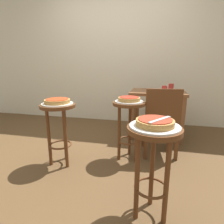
{
  "coord_description": "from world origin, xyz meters",
  "views": [
    {
      "loc": [
        0.75,
        -1.97,
        1.1
      ],
      "look_at": [
        0.33,
        -0.15,
        0.63
      ],
      "focal_mm": 29.69,
      "sensor_mm": 36.0,
      "label": 1
    }
  ],
  "objects_px": {
    "serving_plate_leftside": "(129,101)",
    "dining_table": "(157,100)",
    "cup_near_edge": "(164,89)",
    "condiment_shaker": "(163,88)",
    "pizza_leftside": "(129,99)",
    "cup_far_edge": "(171,87)",
    "serving_plate_foreground": "(155,126)",
    "stool_leftside": "(129,118)",
    "pizza_foreground": "(155,122)",
    "serving_plate_middle": "(57,104)",
    "wooden_chair": "(161,119)",
    "pizza_middle": "(57,101)",
    "stool_middle": "(59,121)",
    "stool_foreground": "(153,152)",
    "pizza_server_knife": "(160,120)"
  },
  "relations": [
    {
      "from": "serving_plate_leftside",
      "to": "dining_table",
      "type": "height_order",
      "value": "dining_table"
    },
    {
      "from": "cup_near_edge",
      "to": "condiment_shaker",
      "type": "relative_size",
      "value": 1.09
    },
    {
      "from": "pizza_leftside",
      "to": "cup_far_edge",
      "type": "distance_m",
      "value": 1.16
    },
    {
      "from": "serving_plate_foreground",
      "to": "stool_leftside",
      "type": "relative_size",
      "value": 0.49
    },
    {
      "from": "serving_plate_leftside",
      "to": "cup_far_edge",
      "type": "height_order",
      "value": "cup_far_edge"
    },
    {
      "from": "serving_plate_leftside",
      "to": "dining_table",
      "type": "relative_size",
      "value": 0.4
    },
    {
      "from": "stool_leftside",
      "to": "cup_far_edge",
      "type": "distance_m",
      "value": 1.19
    },
    {
      "from": "pizza_foreground",
      "to": "serving_plate_middle",
      "type": "height_order",
      "value": "pizza_foreground"
    },
    {
      "from": "cup_near_edge",
      "to": "wooden_chair",
      "type": "bearing_deg",
      "value": -94.28
    },
    {
      "from": "pizza_foreground",
      "to": "serving_plate_leftside",
      "type": "height_order",
      "value": "pizza_foreground"
    },
    {
      "from": "pizza_foreground",
      "to": "stool_leftside",
      "type": "height_order",
      "value": "pizza_foreground"
    },
    {
      "from": "serving_plate_middle",
      "to": "pizza_foreground",
      "type": "bearing_deg",
      "value": -27.84
    },
    {
      "from": "condiment_shaker",
      "to": "pizza_middle",
      "type": "bearing_deg",
      "value": -134.71
    },
    {
      "from": "stool_middle",
      "to": "cup_far_edge",
      "type": "distance_m",
      "value": 1.84
    },
    {
      "from": "stool_foreground",
      "to": "condiment_shaker",
      "type": "xyz_separation_m",
      "value": [
        0.1,
        1.67,
        0.25
      ]
    },
    {
      "from": "pizza_middle",
      "to": "serving_plate_leftside",
      "type": "relative_size",
      "value": 0.83
    },
    {
      "from": "stool_leftside",
      "to": "serving_plate_foreground",
      "type": "bearing_deg",
      "value": -70.83
    },
    {
      "from": "wooden_chair",
      "to": "serving_plate_middle",
      "type": "bearing_deg",
      "value": -156.79
    },
    {
      "from": "cup_near_edge",
      "to": "cup_far_edge",
      "type": "bearing_deg",
      "value": 70.44
    },
    {
      "from": "serving_plate_middle",
      "to": "wooden_chair",
      "type": "height_order",
      "value": "wooden_chair"
    },
    {
      "from": "serving_plate_foreground",
      "to": "serving_plate_leftside",
      "type": "relative_size",
      "value": 1.05
    },
    {
      "from": "serving_plate_middle",
      "to": "serving_plate_leftside",
      "type": "relative_size",
      "value": 1.02
    },
    {
      "from": "pizza_middle",
      "to": "condiment_shaker",
      "type": "relative_size",
      "value": 3.03
    },
    {
      "from": "cup_near_edge",
      "to": "pizza_foreground",
      "type": "bearing_deg",
      "value": -94.35
    },
    {
      "from": "stool_foreground",
      "to": "pizza_server_knife",
      "type": "xyz_separation_m",
      "value": [
        0.03,
        -0.02,
        0.25
      ]
    },
    {
      "from": "pizza_middle",
      "to": "stool_middle",
      "type": "bearing_deg",
      "value": 0.0
    },
    {
      "from": "stool_leftside",
      "to": "cup_far_edge",
      "type": "height_order",
      "value": "cup_far_edge"
    },
    {
      "from": "pizza_middle",
      "to": "condiment_shaker",
      "type": "height_order",
      "value": "condiment_shaker"
    },
    {
      "from": "serving_plate_middle",
      "to": "pizza_middle",
      "type": "relative_size",
      "value": 1.23
    },
    {
      "from": "stool_foreground",
      "to": "cup_far_edge",
      "type": "bearing_deg",
      "value": 82.9
    },
    {
      "from": "stool_leftside",
      "to": "pizza_leftside",
      "type": "xyz_separation_m",
      "value": [
        -0.0,
        0.0,
        0.22
      ]
    },
    {
      "from": "pizza_foreground",
      "to": "serving_plate_foreground",
      "type": "bearing_deg",
      "value": 180.0
    },
    {
      "from": "serving_plate_foreground",
      "to": "cup_far_edge",
      "type": "relative_size",
      "value": 3.48
    },
    {
      "from": "pizza_foreground",
      "to": "stool_middle",
      "type": "height_order",
      "value": "pizza_foreground"
    },
    {
      "from": "dining_table",
      "to": "stool_middle",
      "type": "bearing_deg",
      "value": -132.28
    },
    {
      "from": "cup_near_edge",
      "to": "wooden_chair",
      "type": "relative_size",
      "value": 0.11
    },
    {
      "from": "serving_plate_leftside",
      "to": "dining_table",
      "type": "distance_m",
      "value": 0.92
    },
    {
      "from": "serving_plate_leftside",
      "to": "dining_table",
      "type": "bearing_deg",
      "value": 69.56
    },
    {
      "from": "pizza_leftside",
      "to": "cup_near_edge",
      "type": "xyz_separation_m",
      "value": [
        0.41,
        0.71,
        0.04
      ]
    },
    {
      "from": "pizza_server_knife",
      "to": "wooden_chair",
      "type": "bearing_deg",
      "value": 32.77
    },
    {
      "from": "condiment_shaker",
      "to": "pizza_leftside",
      "type": "bearing_deg",
      "value": -115.17
    },
    {
      "from": "serving_plate_foreground",
      "to": "pizza_foreground",
      "type": "relative_size",
      "value": 1.33
    },
    {
      "from": "serving_plate_foreground",
      "to": "stool_middle",
      "type": "xyz_separation_m",
      "value": [
        -1.02,
        0.54,
        -0.19
      ]
    },
    {
      "from": "stool_middle",
      "to": "dining_table",
      "type": "distance_m",
      "value": 1.56
    },
    {
      "from": "stool_middle",
      "to": "cup_far_edge",
      "type": "height_order",
      "value": "cup_far_edge"
    },
    {
      "from": "stool_foreground",
      "to": "pizza_server_knife",
      "type": "distance_m",
      "value": 0.25
    },
    {
      "from": "wooden_chair",
      "to": "stool_leftside",
      "type": "bearing_deg",
      "value": -154.72
    },
    {
      "from": "pizza_middle",
      "to": "wooden_chair",
      "type": "xyz_separation_m",
      "value": [
        1.1,
        0.47,
        -0.27
      ]
    },
    {
      "from": "serving_plate_middle",
      "to": "dining_table",
      "type": "height_order",
      "value": "dining_table"
    },
    {
      "from": "pizza_foreground",
      "to": "cup_near_edge",
      "type": "distance_m",
      "value": 1.55
    }
  ]
}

